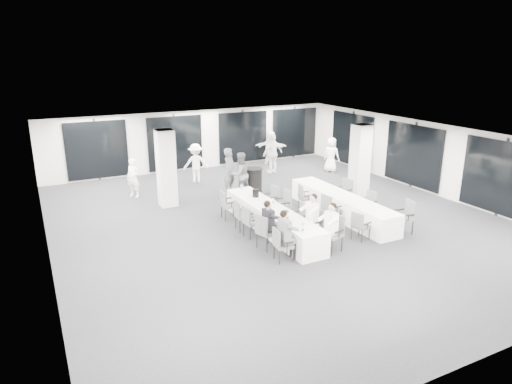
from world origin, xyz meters
TOP-DOWN VIEW (x-y plane):
  - room at (0.89, 1.11)m, footprint 14.04×16.04m
  - column_left at (-2.80, 3.20)m, footprint 0.60×0.60m
  - column_right at (4.20, 1.00)m, footprint 0.60×0.60m
  - banquet_table_main at (-0.61, -0.72)m, footprint 0.90×5.00m
  - banquet_table_side at (2.18, -0.59)m, footprint 0.90×5.00m
  - cocktail_table at (0.75, 3.22)m, footprint 0.71×0.71m
  - chair_main_left_near at (-1.44, -2.74)m, footprint 0.52×0.56m
  - chair_main_left_second at (-1.45, -1.86)m, footprint 0.62×0.65m
  - chair_main_left_mid at (-1.44, -0.90)m, footprint 0.52×0.57m
  - chair_main_left_fourth at (-1.44, -0.24)m, footprint 0.52×0.56m
  - chair_main_left_far at (-1.45, 0.89)m, footprint 0.54×0.59m
  - chair_main_right_near at (0.23, -2.81)m, footprint 0.64×0.67m
  - chair_main_right_second at (0.22, -1.88)m, footprint 0.51×0.56m
  - chair_main_right_mid at (0.22, -1.13)m, footprint 0.49×0.52m
  - chair_main_right_fourth at (0.23, -0.01)m, footprint 0.54×0.60m
  - chair_main_right_far at (0.22, 0.80)m, footprint 0.52×0.56m
  - chair_side_left_near at (1.36, -2.56)m, footprint 0.54×0.57m
  - chair_side_left_mid at (1.35, -1.07)m, footprint 0.55×0.60m
  - chair_side_left_far at (1.35, 0.48)m, footprint 0.57×0.60m
  - chair_side_right_near at (3.02, -2.73)m, footprint 0.62×0.65m
  - chair_side_right_mid at (3.01, -1.04)m, footprint 0.52×0.55m
  - chair_side_right_far at (3.02, 0.32)m, footprint 0.56×0.60m
  - seated_guest_a at (-1.28, -2.75)m, footprint 0.50×0.38m
  - seated_guest_b at (-1.28, -1.84)m, footprint 0.50×0.38m
  - seated_guest_c at (0.06, -2.83)m, footprint 0.50×0.38m
  - seated_guest_d at (0.06, -1.89)m, footprint 0.50×0.38m
  - standing_guest_a at (-0.18, 3.50)m, footprint 0.98×0.97m
  - standing_guest_b at (0.08, 3.09)m, footprint 1.01×0.70m
  - standing_guest_c at (-0.79, 5.76)m, footprint 1.32×0.86m
  - standing_guest_d at (2.93, 5.65)m, footprint 1.32×0.88m
  - standing_guest_e at (5.48, 4.59)m, footprint 0.89×1.03m
  - standing_guest_f at (3.66, 7.20)m, footprint 1.84×1.54m
  - standing_guest_g at (-3.67, 4.82)m, footprint 0.79×0.80m
  - standing_guest_h at (6.16, 3.41)m, footprint 1.01×1.15m
  - ice_bucket_near at (-0.70, -1.70)m, footprint 0.20×0.20m
  - ice_bucket_far at (-0.53, 0.56)m, footprint 0.23×0.23m
  - water_bottle_a at (-0.84, -2.87)m, footprint 0.07×0.07m
  - water_bottle_b at (-0.38, -0.39)m, footprint 0.06×0.06m
  - water_bottle_c at (-0.62, 1.48)m, footprint 0.06×0.06m
  - plate_a at (-0.74, -1.98)m, footprint 0.20×0.20m
  - plate_b at (-0.49, -2.32)m, footprint 0.22×0.22m
  - plate_c at (-0.55, -1.28)m, footprint 0.21×0.21m
  - wine_glass at (-0.39, -2.91)m, footprint 0.07×0.07m

SIDE VIEW (x-z plane):
  - banquet_table_main at x=-0.61m, z-range 0.00..0.75m
  - banquet_table_side at x=2.18m, z-range 0.00..0.75m
  - chair_main_right_mid at x=0.22m, z-range 0.06..0.92m
  - chair_side_right_mid at x=3.01m, z-range 0.06..0.94m
  - cocktail_table at x=0.75m, z-range 0.01..1.00m
  - chair_side_left_near at x=1.36m, z-range 0.06..0.95m
  - chair_main_left_near at x=-1.44m, z-range 0.07..0.99m
  - chair_side_left_far at x=1.35m, z-range 0.07..1.00m
  - chair_main_right_second at x=0.22m, z-range 0.07..1.01m
  - chair_main_left_fourth at x=-1.44m, z-range 0.07..1.01m
  - chair_main_right_far at x=0.22m, z-range 0.07..1.02m
  - chair_side_right_far at x=3.02m, z-range 0.07..1.03m
  - chair_main_left_mid at x=-1.44m, z-range 0.07..1.05m
  - chair_main_left_far at x=-1.45m, z-range 0.07..1.06m
  - chair_side_left_mid at x=1.35m, z-range 0.07..1.08m
  - chair_main_left_second at x=-1.45m, z-range 0.07..1.10m
  - chair_main_right_fourth at x=0.23m, z-range 0.07..1.10m
  - chair_side_right_near at x=3.02m, z-range 0.07..1.11m
  - chair_main_right_near at x=0.23m, z-range 0.07..1.12m
  - plate_b at x=-0.49m, z-range 0.75..0.78m
  - plate_c at x=-0.55m, z-range 0.75..0.78m
  - plate_a at x=-0.74m, z-range 0.75..0.78m
  - seated_guest_a at x=-1.28m, z-range 0.09..1.53m
  - seated_guest_b at x=-1.28m, z-range 0.09..1.53m
  - seated_guest_c at x=0.06m, z-range 0.09..1.53m
  - seated_guest_d at x=0.06m, z-range 0.09..1.53m
  - water_bottle_b at x=-0.38m, z-range 0.75..0.95m
  - water_bottle_c at x=-0.62m, z-range 0.75..0.95m
  - water_bottle_a at x=-0.84m, z-range 0.75..0.97m
  - standing_guest_g at x=-3.67m, z-range 0.00..1.72m
  - ice_bucket_near at x=-0.70m, z-range 0.75..0.98m
  - ice_bucket_far at x=-0.53m, z-range 0.75..1.01m
  - wine_glass at x=-0.39m, z-range 0.80..0.99m
  - standing_guest_e at x=5.48m, z-range 0.00..1.83m
  - standing_guest_c at x=-0.79m, z-range 0.00..1.89m
  - standing_guest_f at x=3.66m, z-range 0.00..1.92m
  - standing_guest_b at x=0.08m, z-range 0.00..1.96m
  - standing_guest_h at x=6.16m, z-range 0.00..2.04m
  - standing_guest_d at x=2.93m, z-range 0.00..2.08m
  - standing_guest_a at x=-0.18m, z-range 0.00..2.09m
  - room at x=0.89m, z-range -0.03..2.81m
  - column_left at x=-2.80m, z-range 0.00..2.80m
  - column_right at x=4.20m, z-range 0.00..2.80m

